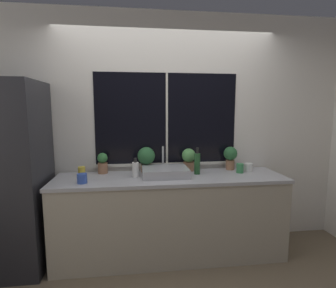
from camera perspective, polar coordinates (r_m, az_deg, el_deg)
ground_plane at (r=2.91m, az=1.43°, el=-25.91°), size 14.00×14.00×0.00m
wall_back at (r=3.11m, az=-0.34°, el=2.87°), size 8.00×0.09×2.70m
wall_left at (r=4.30m, az=-31.78°, el=3.05°), size 0.06×7.00×2.70m
wall_right at (r=4.65m, az=25.77°, el=3.70°), size 0.06×7.00×2.70m
counter at (r=2.96m, az=0.56°, el=-15.43°), size 2.45×0.63×0.89m
refrigerator at (r=3.02m, az=-30.70°, el=-6.30°), size 0.60×0.68×1.88m
sink at (r=2.83m, az=-0.64°, el=-6.04°), size 0.49×0.43×0.29m
potted_plant_far_left at (r=3.02m, az=-14.04°, el=-4.00°), size 0.11×0.11×0.23m
potted_plant_center_left at (r=2.99m, az=-4.75°, el=-2.96°), size 0.20×0.20×0.29m
potted_plant_center_right at (r=3.05m, az=4.52°, el=-3.16°), size 0.16×0.16×0.26m
potted_plant_far_right at (r=3.19m, az=13.42°, el=-2.54°), size 0.16×0.16×0.27m
soap_bottle at (r=2.80m, az=-7.10°, el=-5.44°), size 0.07×0.07×0.20m
bottle_tall at (r=2.91m, az=6.38°, el=-4.15°), size 0.07×0.07×0.30m
mug_white at (r=3.16m, az=17.11°, el=-4.90°), size 0.09×0.09×0.09m
mug_yellow at (r=3.03m, az=-18.28°, el=-5.55°), size 0.08×0.08×0.09m
mug_green at (r=3.07m, az=15.40°, el=-5.10°), size 0.08×0.08×0.10m
mug_blue at (r=2.69m, az=-18.20°, el=-7.14°), size 0.10×0.10×0.09m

